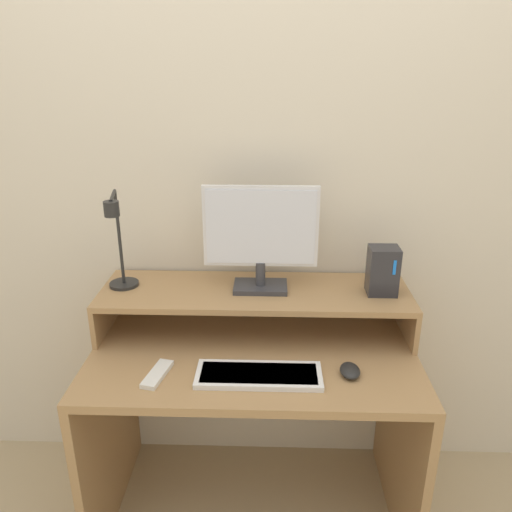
% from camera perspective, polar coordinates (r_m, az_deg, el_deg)
% --- Properties ---
extents(wall_back, '(6.00, 0.05, 2.50)m').
position_cam_1_polar(wall_back, '(1.94, 0.08, 8.25)').
color(wall_back, beige).
rests_on(wall_back, ground_plane).
extents(desk, '(1.15, 0.65, 0.73)m').
position_cam_1_polar(desk, '(1.92, -0.29, -16.24)').
color(desk, '#A87F51').
rests_on(desk, ground_plane).
extents(monitor_shelf, '(1.15, 0.34, 0.17)m').
position_cam_1_polar(monitor_shelf, '(1.87, -0.12, -4.54)').
color(monitor_shelf, '#A87F51').
rests_on(monitor_shelf, desk).
extents(monitor, '(0.41, 0.13, 0.39)m').
position_cam_1_polar(monitor, '(1.78, 0.53, 2.45)').
color(monitor, '#38383D').
rests_on(monitor, monitor_shelf).
extents(desk_lamp, '(0.11, 0.23, 0.37)m').
position_cam_1_polar(desk_lamp, '(1.83, -15.45, 1.14)').
color(desk_lamp, black).
rests_on(desk_lamp, monitor_shelf).
extents(router_dock, '(0.11, 0.09, 0.18)m').
position_cam_1_polar(router_dock, '(1.85, 14.28, -1.63)').
color(router_dock, '#28282D').
rests_on(router_dock, monitor_shelf).
extents(keyboard, '(0.41, 0.15, 0.02)m').
position_cam_1_polar(keyboard, '(1.66, 0.32, -13.43)').
color(keyboard, white).
rests_on(keyboard, desk).
extents(mouse, '(0.07, 0.09, 0.03)m').
position_cam_1_polar(mouse, '(1.69, 10.69, -12.75)').
color(mouse, black).
rests_on(mouse, desk).
extents(remote_control, '(0.08, 0.16, 0.02)m').
position_cam_1_polar(remote_control, '(1.69, -11.21, -13.11)').
color(remote_control, white).
rests_on(remote_control, desk).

